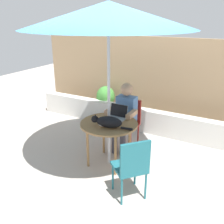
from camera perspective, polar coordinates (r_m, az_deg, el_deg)
ground_plane at (r=4.34m, az=-0.65°, el=-11.32°), size 14.00×14.00×0.00m
fence_back at (r=5.74m, az=9.66°, el=6.91°), size 5.75×0.08×1.90m
planter_wall_low at (r=5.39m, az=6.92°, el=-1.76°), size 5.17×0.20×0.49m
patio_table at (r=4.02m, az=-0.69°, el=-3.38°), size 0.91×0.91×0.73m
patio_umbrella at (r=3.66m, az=-0.81°, el=20.96°), size 2.42×2.42×2.50m
chair_occupied at (r=4.67m, az=3.70°, el=-1.68°), size 0.40×0.40×0.89m
chair_empty at (r=3.34m, az=4.50°, el=-11.72°), size 0.56×0.56×0.89m
person_seated at (r=4.48m, az=2.89°, el=-0.35°), size 0.48×0.48×1.23m
laptop at (r=4.16m, az=1.22°, el=-0.54°), size 0.30×0.25×0.21m
cat at (r=3.82m, az=-1.03°, el=-2.25°), size 0.65×0.27×0.17m
potted_plant_near_fence at (r=5.98m, az=-1.44°, el=2.35°), size 0.43×0.43×0.78m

